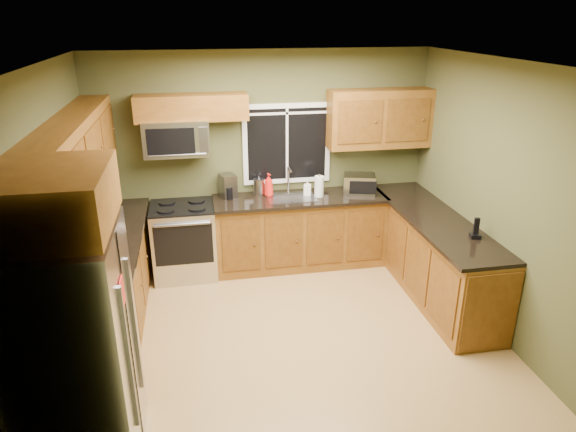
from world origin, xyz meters
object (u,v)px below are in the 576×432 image
object	(u,v)px
microwave	(176,138)
kettle	(259,186)
range	(184,240)
soap_bottle_b	(307,187)
paper_towel_roll	(319,186)
soap_bottle_a	(269,185)
cordless_phone	(476,232)
toaster_oven	(359,184)
refrigerator	(77,353)
coffee_maker	(228,187)

from	to	relation	value
microwave	kettle	distance (m)	1.18
microwave	kettle	world-z (taller)	microwave
range	soap_bottle_b	xyz separation A→B (m)	(1.57, 0.07, 0.57)
range	paper_towel_roll	distance (m)	1.80
paper_towel_roll	soap_bottle_a	world-z (taller)	same
paper_towel_roll	cordless_phone	bearing A→B (deg)	-50.28
toaster_oven	microwave	bearing A→B (deg)	176.93
refrigerator	cordless_phone	xyz separation A→B (m)	(3.66, 1.22, 0.11)
coffee_maker	refrigerator	bearing A→B (deg)	-113.31
cordless_phone	kettle	bearing A→B (deg)	139.33
toaster_oven	soap_bottle_b	size ratio (longest dim) A/B	2.29
coffee_maker	kettle	xyz separation A→B (m)	(0.39, 0.01, -0.02)
coffee_maker	soap_bottle_a	xyz separation A→B (m)	(0.51, -0.05, 0.01)
refrigerator	range	bearing A→B (deg)	76.03
range	coffee_maker	xyz separation A→B (m)	(0.58, 0.17, 0.61)
range	paper_towel_roll	bearing A→B (deg)	-0.35
kettle	soap_bottle_a	bearing A→B (deg)	-25.92
microwave	toaster_oven	world-z (taller)	microwave
range	toaster_oven	xyz separation A→B (m)	(2.23, 0.02, 0.59)
range	soap_bottle_b	distance (m)	1.67
cordless_phone	range	bearing A→B (deg)	152.55
range	cordless_phone	xyz separation A→B (m)	(2.97, -1.55, 0.54)
microwave	coffee_maker	xyz separation A→B (m)	(0.58, 0.03, -0.65)
toaster_oven	refrigerator	bearing A→B (deg)	-136.37
coffee_maker	microwave	bearing A→B (deg)	-176.69
kettle	soap_bottle_b	world-z (taller)	kettle
kettle	paper_towel_roll	world-z (taller)	paper_towel_roll
coffee_maker	paper_towel_roll	xyz separation A→B (m)	(1.12, -0.18, -0.00)
paper_towel_roll	soap_bottle_b	world-z (taller)	paper_towel_roll
refrigerator	paper_towel_roll	distance (m)	3.65
coffee_maker	toaster_oven	bearing A→B (deg)	-5.29
toaster_oven	kettle	xyz separation A→B (m)	(-1.27, 0.16, -0.00)
refrigerator	kettle	distance (m)	3.39
coffee_maker	cordless_phone	xyz separation A→B (m)	(2.40, -1.71, -0.07)
kettle	paper_towel_roll	size ratio (longest dim) A/B	0.88
range	toaster_oven	size ratio (longest dim) A/B	2.05
microwave	cordless_phone	distance (m)	3.49
microwave	toaster_oven	size ratio (longest dim) A/B	1.66
microwave	toaster_oven	distance (m)	2.33
refrigerator	soap_bottle_a	xyz separation A→B (m)	(1.77, 2.89, 0.19)
range	soap_bottle_a	bearing A→B (deg)	6.52
microwave	coffee_maker	world-z (taller)	microwave
refrigerator	cordless_phone	bearing A→B (deg)	18.48
range	cordless_phone	world-z (taller)	cordless_phone
toaster_oven	soap_bottle_b	bearing A→B (deg)	175.07
soap_bottle_b	toaster_oven	bearing A→B (deg)	-4.93
refrigerator	microwave	xyz separation A→B (m)	(0.69, 2.91, 0.83)
refrigerator	microwave	world-z (taller)	microwave
paper_towel_roll	range	bearing A→B (deg)	179.65
toaster_oven	soap_bottle_a	bearing A→B (deg)	174.66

